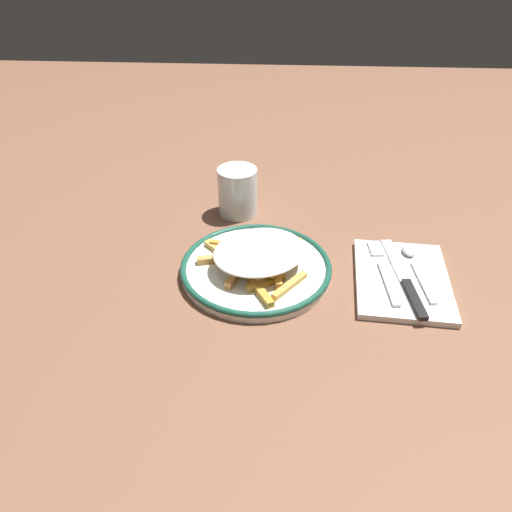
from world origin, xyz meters
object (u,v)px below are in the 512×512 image
object	(u,v)px
fork	(384,271)
water_glass	(238,191)
spoon	(414,263)
napkin	(402,280)
knife	(406,283)
plate	(256,268)
fries_heap	(258,256)

from	to	relation	value
fork	water_glass	distance (m)	0.33
spoon	water_glass	xyz separation A→B (m)	(-0.31, 0.17, 0.03)
water_glass	napkin	bearing A→B (deg)	-35.80
knife	water_glass	world-z (taller)	water_glass
napkin	water_glass	bearing A→B (deg)	144.20
water_glass	plate	bearing A→B (deg)	-76.32
napkin	fork	xyz separation A→B (m)	(-0.03, 0.01, 0.01)
fork	knife	distance (m)	0.04
fries_heap	spoon	size ratio (longest dim) A/B	1.37
napkin	spoon	bearing A→B (deg)	54.56
knife	spoon	distance (m)	0.06
fries_heap	knife	world-z (taller)	fries_heap
plate	spoon	bearing A→B (deg)	5.16
fork	knife	bearing A→B (deg)	-44.94
fries_heap	water_glass	world-z (taller)	water_glass
fries_heap	plate	bearing A→B (deg)	159.59
fries_heap	napkin	distance (m)	0.24
fries_heap	spoon	distance (m)	0.26
napkin	knife	bearing A→B (deg)	-83.57
fries_heap	fork	distance (m)	0.21
plate	water_glass	size ratio (longest dim) A/B	2.68
plate	napkin	xyz separation A→B (m)	(0.24, -0.01, -0.00)
plate	fork	world-z (taller)	plate
fork	water_glass	bearing A→B (deg)	142.96
fork	knife	xyz separation A→B (m)	(0.03, -0.03, 0.00)
plate	napkin	size ratio (longest dim) A/B	1.25
knife	water_glass	size ratio (longest dim) A/B	2.23
fries_heap	fork	world-z (taller)	fries_heap
plate	water_glass	distance (m)	0.21
knife	fries_heap	bearing A→B (deg)	173.21
fork	spoon	bearing A→B (deg)	22.83
fries_heap	napkin	world-z (taller)	fries_heap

